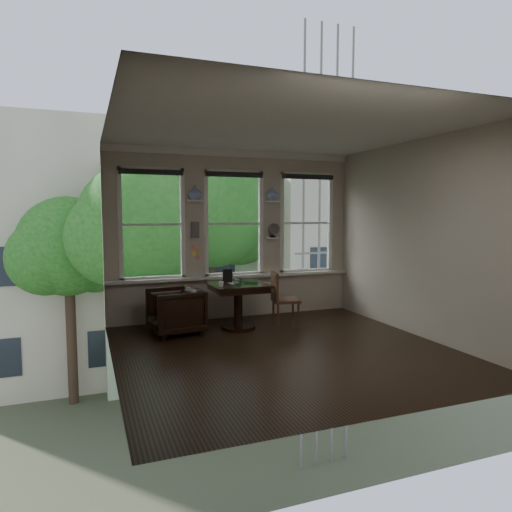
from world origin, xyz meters
name	(u,v)px	position (x,y,z in m)	size (l,w,h in m)	color
ground	(284,350)	(0.00, 0.00, 0.00)	(4.50, 4.50, 0.00)	black
ceiling	(285,128)	(0.00, 0.00, 3.00)	(4.50, 4.50, 0.00)	silver
wall_back	(233,235)	(0.00, 2.25, 1.50)	(4.50, 4.50, 0.00)	beige
wall_front	(388,256)	(0.00, -2.25, 1.50)	(4.50, 4.50, 0.00)	beige
wall_left	(110,246)	(-2.25, 0.00, 1.50)	(4.50, 4.50, 0.00)	beige
wall_right	(419,239)	(2.25, 0.00, 1.50)	(4.50, 4.50, 0.00)	beige
window_left	(152,224)	(-1.45, 2.25, 1.70)	(1.10, 0.12, 1.90)	white
window_center	(233,224)	(0.00, 2.25, 1.70)	(1.10, 0.12, 1.90)	white
window_right	(305,223)	(1.45, 2.25, 1.70)	(1.10, 0.12, 1.90)	white
shelf_left	(195,201)	(-0.72, 2.15, 2.10)	(0.26, 0.16, 0.03)	white
shelf_right	(273,202)	(0.72, 2.15, 2.10)	(0.26, 0.16, 0.03)	white
intercom	(195,230)	(-0.72, 2.18, 1.60)	(0.14, 0.06, 0.28)	#59544F
sticky_notes	(195,250)	(-0.72, 2.19, 1.25)	(0.16, 0.01, 0.24)	pink
desk_fan	(273,233)	(0.72, 2.13, 1.53)	(0.20, 0.20, 0.24)	#59544F
vase_left	(195,193)	(-0.72, 2.15, 2.24)	(0.24, 0.24, 0.25)	white
vase_right	(273,194)	(0.72, 2.15, 2.24)	(0.24, 0.24, 0.25)	white
table	(238,306)	(-0.22, 1.34, 0.38)	(0.90, 0.90, 0.75)	black
armchair_left	(176,311)	(-1.23, 1.39, 0.36)	(0.77, 0.79, 0.72)	black
cushion_red	(175,306)	(-1.23, 1.39, 0.45)	(0.45, 0.45, 0.06)	maroon
side_chair_right	(286,300)	(0.56, 1.18, 0.46)	(0.42, 0.42, 0.92)	#482D1A
laptop	(247,282)	(-0.07, 1.33, 0.76)	(0.33, 0.21, 0.03)	black
mug	(221,284)	(-0.57, 1.11, 0.79)	(0.09, 0.09, 0.08)	white
drinking_glass	(237,281)	(-0.26, 1.25, 0.80)	(0.13, 0.13, 0.10)	white
tablet	(228,276)	(-0.35, 1.49, 0.86)	(0.16, 0.02, 0.22)	black
papers	(234,282)	(-0.25, 1.47, 0.75)	(0.22, 0.30, 0.00)	silver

